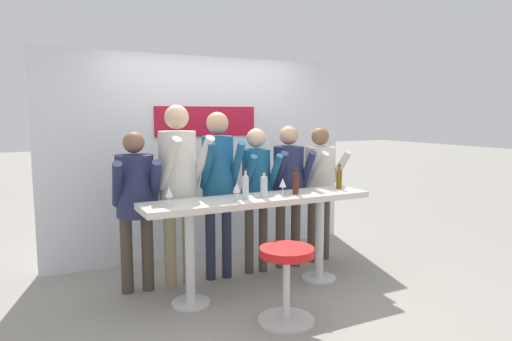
# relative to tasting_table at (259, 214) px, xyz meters

# --- Properties ---
(ground_plane) EXTENTS (40.00, 40.00, 0.00)m
(ground_plane) POSITION_rel_tasting_table_xyz_m (0.00, 0.00, -0.78)
(ground_plane) COLOR gray
(back_wall) EXTENTS (3.91, 0.12, 2.44)m
(back_wall) POSITION_rel_tasting_table_xyz_m (-0.00, 1.45, 0.44)
(back_wall) COLOR silver
(back_wall) RESTS_ON ground_plane
(tasting_table) EXTENTS (2.31, 0.50, 0.95)m
(tasting_table) POSITION_rel_tasting_table_xyz_m (0.00, 0.00, 0.00)
(tasting_table) COLOR silver
(tasting_table) RESTS_ON ground_plane
(bar_stool) EXTENTS (0.48, 0.48, 0.64)m
(bar_stool) POSITION_rel_tasting_table_xyz_m (-0.11, -0.71, -0.35)
(bar_stool) COLOR silver
(bar_stool) RESTS_ON ground_plane
(person_far_left) EXTENTS (0.47, 0.55, 1.58)m
(person_far_left) POSITION_rel_tasting_table_xyz_m (-1.08, 0.52, 0.19)
(person_far_left) COLOR #473D33
(person_far_left) RESTS_ON ground_plane
(person_left) EXTENTS (0.51, 0.63, 1.84)m
(person_left) POSITION_rel_tasting_table_xyz_m (-0.66, 0.49, 0.36)
(person_left) COLOR gray
(person_left) RESTS_ON ground_plane
(person_center_left) EXTENTS (0.43, 0.56, 1.77)m
(person_center_left) POSITION_rel_tasting_table_xyz_m (-0.23, 0.50, 0.33)
(person_center_left) COLOR #23283D
(person_center_left) RESTS_ON ground_plane
(person_center) EXTENTS (0.39, 0.50, 1.60)m
(person_center) POSITION_rel_tasting_table_xyz_m (0.22, 0.49, 0.22)
(person_center) COLOR #473D33
(person_center) RESTS_ON ground_plane
(person_center_right) EXTENTS (0.46, 0.56, 1.62)m
(person_center_right) POSITION_rel_tasting_table_xyz_m (0.63, 0.49, 0.22)
(person_center_right) COLOR #473D33
(person_center_right) RESTS_ON ground_plane
(person_right) EXTENTS (0.46, 0.55, 1.59)m
(person_right) POSITION_rel_tasting_table_xyz_m (1.08, 0.53, 0.20)
(person_right) COLOR #473D33
(person_right) RESTS_ON ground_plane
(wine_bottle_0) EXTENTS (0.06, 0.06, 0.29)m
(wine_bottle_0) POSITION_rel_tasting_table_xyz_m (-0.18, -0.06, 0.30)
(wine_bottle_0) COLOR #B7BCC1
(wine_bottle_0) RESTS_ON tasting_table
(wine_bottle_1) EXTENTS (0.06, 0.06, 0.26)m
(wine_bottle_1) POSITION_rel_tasting_table_xyz_m (0.99, 0.05, 0.29)
(wine_bottle_1) COLOR brown
(wine_bottle_1) RESTS_ON tasting_table
(wine_bottle_2) EXTENTS (0.07, 0.07, 0.26)m
(wine_bottle_2) POSITION_rel_tasting_table_xyz_m (0.02, -0.05, 0.29)
(wine_bottle_2) COLOR #B7BCC1
(wine_bottle_2) RESTS_ON tasting_table
(wine_bottle_3) EXTENTS (0.06, 0.06, 0.27)m
(wine_bottle_3) POSITION_rel_tasting_table_xyz_m (0.40, -0.03, 0.29)
(wine_bottle_3) COLOR #4C1E0F
(wine_bottle_3) RESTS_ON tasting_table
(wine_glass_0) EXTENTS (0.07, 0.07, 0.18)m
(wine_glass_0) POSITION_rel_tasting_table_xyz_m (0.23, -0.05, 0.29)
(wine_glass_0) COLOR silver
(wine_glass_0) RESTS_ON tasting_table
(wine_glass_1) EXTENTS (0.07, 0.07, 0.18)m
(wine_glass_1) POSITION_rel_tasting_table_xyz_m (-0.92, -0.07, 0.29)
(wine_glass_1) COLOR silver
(wine_glass_1) RESTS_ON tasting_table
(wine_glass_2) EXTENTS (0.07, 0.07, 0.18)m
(wine_glass_2) POSITION_rel_tasting_table_xyz_m (-0.30, -0.12, 0.29)
(wine_glass_2) COLOR silver
(wine_glass_2) RESTS_ON tasting_table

